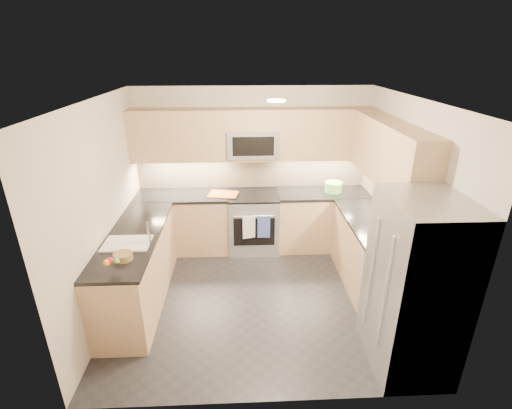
# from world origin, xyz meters

# --- Properties ---
(floor) EXTENTS (3.60, 3.20, 0.00)m
(floor) POSITION_xyz_m (0.00, 0.00, 0.00)
(floor) COLOR #25262B
(floor) RESTS_ON ground
(ceiling) EXTENTS (3.60, 3.20, 0.02)m
(ceiling) POSITION_xyz_m (0.00, 0.00, 2.50)
(ceiling) COLOR beige
(ceiling) RESTS_ON wall_back
(wall_back) EXTENTS (3.60, 0.02, 2.50)m
(wall_back) POSITION_xyz_m (0.00, 1.60, 1.25)
(wall_back) COLOR beige
(wall_back) RESTS_ON floor
(wall_front) EXTENTS (3.60, 0.02, 2.50)m
(wall_front) POSITION_xyz_m (0.00, -1.60, 1.25)
(wall_front) COLOR beige
(wall_front) RESTS_ON floor
(wall_left) EXTENTS (0.02, 3.20, 2.50)m
(wall_left) POSITION_xyz_m (-1.80, 0.00, 1.25)
(wall_left) COLOR beige
(wall_left) RESTS_ON floor
(wall_right) EXTENTS (0.02, 3.20, 2.50)m
(wall_right) POSITION_xyz_m (1.80, 0.00, 1.25)
(wall_right) COLOR beige
(wall_right) RESTS_ON floor
(base_cab_back_left) EXTENTS (1.42, 0.60, 0.90)m
(base_cab_back_left) POSITION_xyz_m (-1.09, 1.30, 0.45)
(base_cab_back_left) COLOR tan
(base_cab_back_left) RESTS_ON floor
(base_cab_back_right) EXTENTS (1.42, 0.60, 0.90)m
(base_cab_back_right) POSITION_xyz_m (1.09, 1.30, 0.45)
(base_cab_back_right) COLOR tan
(base_cab_back_right) RESTS_ON floor
(base_cab_right) EXTENTS (0.60, 1.70, 0.90)m
(base_cab_right) POSITION_xyz_m (1.50, 0.15, 0.45)
(base_cab_right) COLOR tan
(base_cab_right) RESTS_ON floor
(base_cab_peninsula) EXTENTS (0.60, 2.00, 0.90)m
(base_cab_peninsula) POSITION_xyz_m (-1.50, 0.00, 0.45)
(base_cab_peninsula) COLOR tan
(base_cab_peninsula) RESTS_ON floor
(countertop_back_left) EXTENTS (1.42, 0.63, 0.04)m
(countertop_back_left) POSITION_xyz_m (-1.09, 1.30, 0.92)
(countertop_back_left) COLOR black
(countertop_back_left) RESTS_ON base_cab_back_left
(countertop_back_right) EXTENTS (1.42, 0.63, 0.04)m
(countertop_back_right) POSITION_xyz_m (1.09, 1.30, 0.92)
(countertop_back_right) COLOR black
(countertop_back_right) RESTS_ON base_cab_back_right
(countertop_right) EXTENTS (0.63, 1.70, 0.04)m
(countertop_right) POSITION_xyz_m (1.50, 0.15, 0.92)
(countertop_right) COLOR black
(countertop_right) RESTS_ON base_cab_right
(countertop_peninsula) EXTENTS (0.63, 2.00, 0.04)m
(countertop_peninsula) POSITION_xyz_m (-1.50, 0.00, 0.92)
(countertop_peninsula) COLOR black
(countertop_peninsula) RESTS_ON base_cab_peninsula
(upper_cab_back) EXTENTS (3.60, 0.35, 0.75)m
(upper_cab_back) POSITION_xyz_m (0.00, 1.43, 1.83)
(upper_cab_back) COLOR tan
(upper_cab_back) RESTS_ON wall_back
(upper_cab_right) EXTENTS (0.35, 1.95, 0.75)m
(upper_cab_right) POSITION_xyz_m (1.62, 0.28, 1.83)
(upper_cab_right) COLOR tan
(upper_cab_right) RESTS_ON wall_right
(backsplash_back) EXTENTS (3.60, 0.01, 0.51)m
(backsplash_back) POSITION_xyz_m (0.00, 1.60, 1.20)
(backsplash_back) COLOR tan
(backsplash_back) RESTS_ON wall_back
(backsplash_right) EXTENTS (0.01, 2.30, 0.51)m
(backsplash_right) POSITION_xyz_m (1.80, 0.45, 1.20)
(backsplash_right) COLOR tan
(backsplash_right) RESTS_ON wall_right
(gas_range) EXTENTS (0.76, 0.65, 0.91)m
(gas_range) POSITION_xyz_m (0.00, 1.28, 0.46)
(gas_range) COLOR #A7AAAF
(gas_range) RESTS_ON floor
(range_cooktop) EXTENTS (0.76, 0.65, 0.03)m
(range_cooktop) POSITION_xyz_m (0.00, 1.28, 0.92)
(range_cooktop) COLOR black
(range_cooktop) RESTS_ON gas_range
(oven_door_glass) EXTENTS (0.62, 0.02, 0.45)m
(oven_door_glass) POSITION_xyz_m (0.00, 0.95, 0.45)
(oven_door_glass) COLOR black
(oven_door_glass) RESTS_ON gas_range
(oven_handle) EXTENTS (0.60, 0.02, 0.02)m
(oven_handle) POSITION_xyz_m (0.00, 0.93, 0.72)
(oven_handle) COLOR #B2B5BA
(oven_handle) RESTS_ON gas_range
(microwave) EXTENTS (0.76, 0.40, 0.40)m
(microwave) POSITION_xyz_m (0.00, 1.40, 1.70)
(microwave) COLOR gray
(microwave) RESTS_ON upper_cab_back
(microwave_door) EXTENTS (0.60, 0.01, 0.28)m
(microwave_door) POSITION_xyz_m (0.00, 1.20, 1.70)
(microwave_door) COLOR black
(microwave_door) RESTS_ON microwave
(refrigerator) EXTENTS (0.70, 0.90, 1.80)m
(refrigerator) POSITION_xyz_m (1.45, -1.15, 0.90)
(refrigerator) COLOR #94979C
(refrigerator) RESTS_ON floor
(fridge_handle_left) EXTENTS (0.02, 0.02, 1.20)m
(fridge_handle_left) POSITION_xyz_m (1.08, -1.33, 0.95)
(fridge_handle_left) COLOR #B2B5BA
(fridge_handle_left) RESTS_ON refrigerator
(fridge_handle_right) EXTENTS (0.02, 0.02, 1.20)m
(fridge_handle_right) POSITION_xyz_m (1.08, -0.97, 0.95)
(fridge_handle_right) COLOR #B2B5BA
(fridge_handle_right) RESTS_ON refrigerator
(sink_basin) EXTENTS (0.52, 0.38, 0.16)m
(sink_basin) POSITION_xyz_m (-1.50, -0.25, 0.88)
(sink_basin) COLOR white
(sink_basin) RESTS_ON base_cab_peninsula
(faucet) EXTENTS (0.03, 0.03, 0.28)m
(faucet) POSITION_xyz_m (-1.24, -0.25, 1.08)
(faucet) COLOR silver
(faucet) RESTS_ON countertop_peninsula
(utensil_bowl) EXTENTS (0.30, 0.30, 0.15)m
(utensil_bowl) POSITION_xyz_m (1.25, 1.31, 1.02)
(utensil_bowl) COLOR #6CC052
(utensil_bowl) RESTS_ON countertop_back_right
(cutting_board) EXTENTS (0.48, 0.38, 0.01)m
(cutting_board) POSITION_xyz_m (-0.46, 1.26, 0.95)
(cutting_board) COLOR orange
(cutting_board) RESTS_ON countertop_back_left
(fruit_basket) EXTENTS (0.21, 0.21, 0.07)m
(fruit_basket) POSITION_xyz_m (-1.45, -0.58, 0.98)
(fruit_basket) COLOR #9C7A49
(fruit_basket) RESTS_ON countertop_peninsula
(fruit_apple) EXTENTS (0.08, 0.08, 0.08)m
(fruit_apple) POSITION_xyz_m (-1.50, -0.80, 1.05)
(fruit_apple) COLOR #B31427
(fruit_apple) RESTS_ON fruit_basket
(fruit_pear) EXTENTS (0.06, 0.06, 0.06)m
(fruit_pear) POSITION_xyz_m (-1.44, -0.80, 1.05)
(fruit_pear) COLOR #56B34D
(fruit_pear) RESTS_ON fruit_basket
(dish_towel_check) EXTENTS (0.19, 0.07, 0.36)m
(dish_towel_check) POSITION_xyz_m (-0.08, 0.91, 0.55)
(dish_towel_check) COLOR white
(dish_towel_check) RESTS_ON oven_handle
(dish_towel_blue) EXTENTS (0.19, 0.02, 0.35)m
(dish_towel_blue) POSITION_xyz_m (0.14, 0.91, 0.55)
(dish_towel_blue) COLOR #384B9A
(dish_towel_blue) RESTS_ON oven_handle
(fruit_orange) EXTENTS (0.07, 0.07, 0.07)m
(fruit_orange) POSITION_xyz_m (-1.52, -0.83, 1.05)
(fruit_orange) COLOR yellow
(fruit_orange) RESTS_ON fruit_basket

